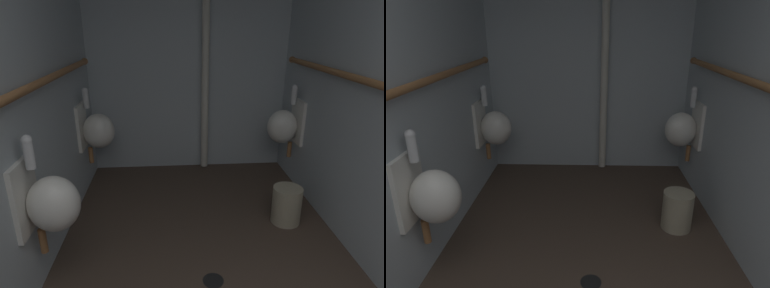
{
  "view_description": "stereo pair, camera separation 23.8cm",
  "coord_description": "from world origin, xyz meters",
  "views": [
    {
      "loc": [
        -0.24,
        0.09,
        1.61
      ],
      "look_at": [
        -0.07,
        2.33,
        0.79
      ],
      "focal_mm": 31.0,
      "sensor_mm": 36.0,
      "label": 1
    },
    {
      "loc": [
        -0.0,
        0.09,
        1.61
      ],
      "look_at": [
        -0.07,
        2.33,
        0.79
      ],
      "focal_mm": 31.0,
      "sensor_mm": 36.0,
      "label": 2
    }
  ],
  "objects": [
    {
      "name": "urinal_left_far",
      "position": [
        -0.94,
        3.22,
        0.63
      ],
      "size": [
        0.32,
        0.3,
        0.76
      ],
      "color": "silver"
    },
    {
      "name": "waste_bin",
      "position": [
        0.74,
        2.48,
        0.16
      ],
      "size": [
        0.24,
        0.24,
        0.32
      ],
      "primitive_type": "cylinder",
      "color": "#9E937A",
      "rests_on": "ground"
    },
    {
      "name": "supply_pipe_left",
      "position": [
        -1.02,
        1.9,
        1.26
      ],
      "size": [
        0.06,
        3.09,
        0.06
      ],
      "color": "#936038"
    },
    {
      "name": "standpipe_back_wall",
      "position": [
        0.17,
        3.66,
        1.34
      ],
      "size": [
        0.08,
        0.08,
        2.64
      ],
      "primitive_type": "cylinder",
      "color": "beige",
      "rests_on": "ground"
    },
    {
      "name": "floor_drain",
      "position": [
        0.03,
        1.83,
        0.0
      ],
      "size": [
        0.14,
        0.14,
        0.01
      ],
      "primitive_type": "cylinder",
      "color": "black",
      "rests_on": "ground"
    },
    {
      "name": "urinal_left_mid",
      "position": [
        -0.94,
        1.83,
        0.63
      ],
      "size": [
        0.32,
        0.3,
        0.76
      ],
      "color": "silver"
    },
    {
      "name": "wall_back",
      "position": [
        0.0,
        3.77,
        1.34
      ],
      "size": [
        2.29,
        0.06,
        2.69
      ],
      "primitive_type": "cube",
      "color": "#ADB7BE",
      "rests_on": "ground"
    },
    {
      "name": "floor",
      "position": [
        0.0,
        1.87,
        -0.04
      ],
      "size": [
        2.29,
        3.86,
        0.08
      ],
      "primitive_type": "cube",
      "color": "#47382D",
      "rests_on": "ground"
    },
    {
      "name": "urinal_right_mid",
      "position": [
        0.94,
        3.22,
        0.63
      ],
      "size": [
        0.32,
        0.3,
        0.76
      ],
      "color": "silver"
    }
  ]
}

